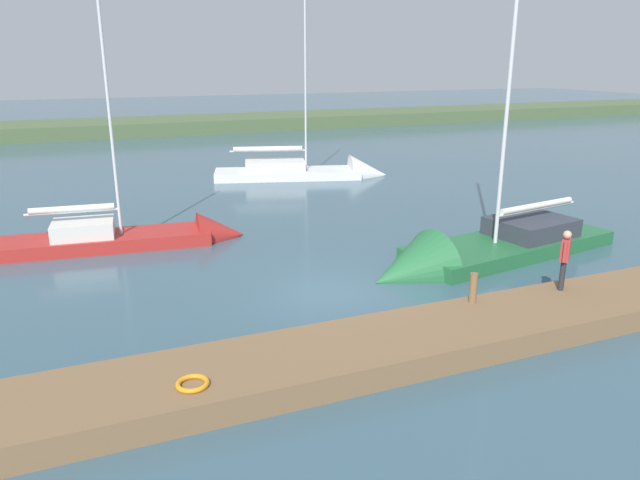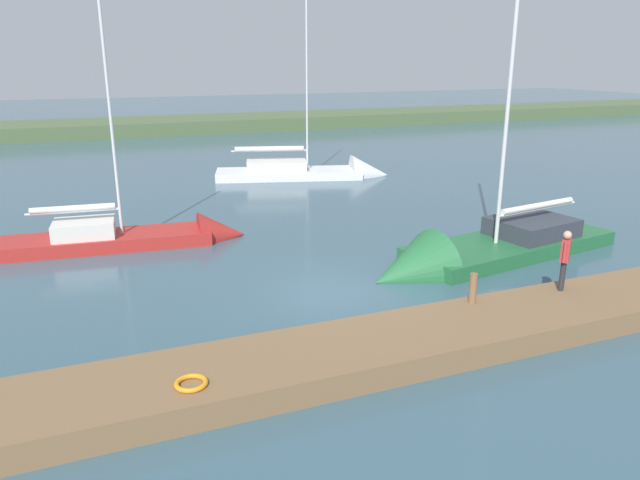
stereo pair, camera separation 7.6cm
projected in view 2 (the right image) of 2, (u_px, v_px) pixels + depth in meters
ground_plane at (332, 292)px, 17.86m from camera, size 200.00×200.00×0.00m
far_shoreline at (148, 132)px, 56.61m from camera, size 180.00×8.00×2.40m
dock_pier at (404, 343)px, 14.02m from camera, size 25.28×2.50×0.58m
mooring_post_near at (473, 288)px, 15.52m from camera, size 0.20×0.20×0.80m
life_ring_buoy at (191, 383)px, 11.64m from camera, size 0.66×0.66×0.10m
sailboat_near_dock at (473, 258)px, 20.55m from camera, size 10.39×4.23×12.71m
sailboat_outer_mooring at (144, 240)px, 22.46m from camera, size 8.98×2.81×9.56m
sailboat_far_right at (318, 174)px, 35.13m from camera, size 10.36×5.14×11.04m
person_on_dock at (565, 256)px, 16.24m from camera, size 0.50×0.46×1.68m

